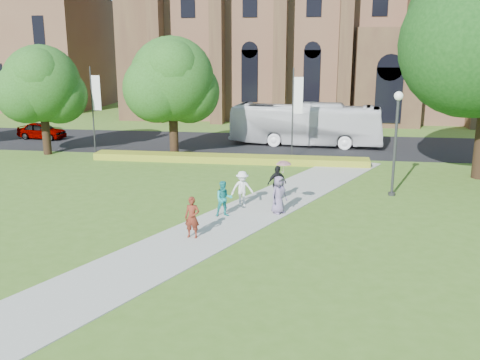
% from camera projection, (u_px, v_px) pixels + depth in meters
% --- Properties ---
extents(ground, '(160.00, 160.00, 0.00)m').
position_uv_depth(ground, '(225.00, 231.00, 21.97)').
color(ground, '#446A1F').
rests_on(ground, ground).
extents(road, '(160.00, 10.00, 0.02)m').
position_uv_depth(road, '(269.00, 144.00, 41.16)').
color(road, black).
rests_on(road, ground).
extents(footpath, '(15.58, 28.54, 0.04)m').
position_uv_depth(footpath, '(229.00, 223.00, 22.92)').
color(footpath, '#B2B2A8').
rests_on(footpath, ground).
extents(flower_hedge, '(18.00, 1.40, 0.45)m').
position_uv_depth(flower_hedge, '(229.00, 159.00, 34.86)').
color(flower_hedge, gold).
rests_on(flower_hedge, ground).
extents(building_west, '(22.00, 14.00, 18.30)m').
position_uv_depth(building_west, '(6.00, 30.00, 64.70)').
color(building_west, brown).
rests_on(building_west, ground).
extents(streetlamp, '(0.44, 0.44, 5.24)m').
position_uv_depth(streetlamp, '(396.00, 131.00, 26.37)').
color(streetlamp, '#38383D').
rests_on(streetlamp, ground).
extents(street_tree_0, '(5.20, 5.20, 7.50)m').
position_uv_depth(street_tree_0, '(42.00, 84.00, 36.28)').
color(street_tree_0, '#332114').
rests_on(street_tree_0, ground).
extents(street_tree_1, '(5.60, 5.60, 8.05)m').
position_uv_depth(street_tree_1, '(172.00, 79.00, 35.44)').
color(street_tree_1, '#332114').
rests_on(street_tree_1, ground).
extents(banner_pole_0, '(0.70, 0.10, 6.00)m').
position_uv_depth(banner_pole_0, '(294.00, 108.00, 35.44)').
color(banner_pole_0, '#38383D').
rests_on(banner_pole_0, ground).
extents(banner_pole_1, '(0.70, 0.10, 6.00)m').
position_uv_depth(banner_pole_1, '(94.00, 105.00, 37.36)').
color(banner_pole_1, '#38383D').
rests_on(banner_pole_1, ground).
extents(tour_coach, '(11.65, 3.78, 3.19)m').
position_uv_depth(tour_coach, '(306.00, 124.00, 40.38)').
color(tour_coach, silver).
rests_on(tour_coach, road).
extents(car_0, '(4.15, 2.14, 1.35)m').
position_uv_depth(car_0, '(42.00, 131.00, 43.36)').
color(car_0, gray).
rests_on(car_0, road).
extents(pedestrian_0, '(0.62, 0.43, 1.65)m').
position_uv_depth(pedestrian_0, '(192.00, 217.00, 20.90)').
color(pedestrian_0, maroon).
rests_on(pedestrian_0, footpath).
extents(pedestrian_1, '(0.93, 0.83, 1.60)m').
position_uv_depth(pedestrian_1, '(224.00, 199.00, 23.54)').
color(pedestrian_1, teal).
rests_on(pedestrian_1, footpath).
extents(pedestrian_2, '(1.22, 0.97, 1.66)m').
position_uv_depth(pedestrian_2, '(242.00, 188.00, 25.13)').
color(pedestrian_2, white).
rests_on(pedestrian_2, footpath).
extents(pedestrian_3, '(1.09, 0.94, 1.76)m').
position_uv_depth(pedestrian_3, '(277.00, 184.00, 25.81)').
color(pedestrian_3, black).
rests_on(pedestrian_3, footpath).
extents(pedestrian_4, '(0.98, 0.98, 1.72)m').
position_uv_depth(pedestrian_4, '(279.00, 195.00, 23.96)').
color(pedestrian_4, slate).
rests_on(pedestrian_4, footpath).
extents(parasol, '(0.77, 0.77, 0.59)m').
position_uv_depth(parasol, '(283.00, 169.00, 23.75)').
color(parasol, '#EAA8A5').
rests_on(parasol, pedestrian_4).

